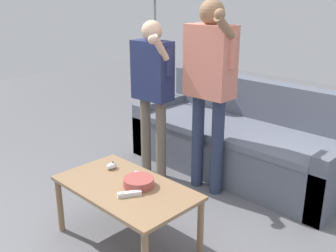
{
  "coord_description": "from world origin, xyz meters",
  "views": [
    {
      "loc": [
        1.84,
        -1.47,
        1.7
      ],
      "look_at": [
        -0.1,
        0.52,
        0.74
      ],
      "focal_mm": 41.94,
      "sensor_mm": 36.0,
      "label": 1
    }
  ],
  "objects_px": {
    "couch": "(240,141)",
    "snack_bowl": "(139,182)",
    "game_remote_wand_far": "(133,178)",
    "player_left": "(152,82)",
    "game_remote_wand_near": "(130,194)",
    "game_remote_nunchuk": "(112,166)",
    "coffee_table": "(126,193)",
    "player_center": "(210,76)"
  },
  "relations": [
    {
      "from": "player_left",
      "to": "game_remote_wand_far",
      "type": "xyz_separation_m",
      "value": [
        0.61,
        -0.78,
        -0.46
      ]
    },
    {
      "from": "game_remote_wand_far",
      "to": "coffee_table",
      "type": "bearing_deg",
      "value": -69.75
    },
    {
      "from": "couch",
      "to": "coffee_table",
      "type": "relative_size",
      "value": 2.14
    },
    {
      "from": "coffee_table",
      "to": "game_remote_wand_far",
      "type": "bearing_deg",
      "value": 110.25
    },
    {
      "from": "game_remote_wand_near",
      "to": "game_remote_wand_far",
      "type": "bearing_deg",
      "value": 134.32
    },
    {
      "from": "couch",
      "to": "game_remote_wand_far",
      "type": "bearing_deg",
      "value": -85.85
    },
    {
      "from": "snack_bowl",
      "to": "game_remote_wand_far",
      "type": "relative_size",
      "value": 1.27
    },
    {
      "from": "coffee_table",
      "to": "snack_bowl",
      "type": "distance_m",
      "value": 0.12
    },
    {
      "from": "player_left",
      "to": "game_remote_wand_near",
      "type": "bearing_deg",
      "value": -50.69
    },
    {
      "from": "couch",
      "to": "game_remote_wand_near",
      "type": "xyz_separation_m",
      "value": [
        0.27,
        -1.65,
        0.16
      ]
    },
    {
      "from": "couch",
      "to": "snack_bowl",
      "type": "relative_size",
      "value": 10.16
    },
    {
      "from": "snack_bowl",
      "to": "game_remote_wand_far",
      "type": "height_order",
      "value": "snack_bowl"
    },
    {
      "from": "coffee_table",
      "to": "game_remote_nunchuk",
      "type": "xyz_separation_m",
      "value": [
        -0.28,
        0.1,
        0.08
      ]
    },
    {
      "from": "game_remote_wand_near",
      "to": "game_remote_wand_far",
      "type": "height_order",
      "value": "same"
    },
    {
      "from": "snack_bowl",
      "to": "player_center",
      "type": "bearing_deg",
      "value": 100.75
    },
    {
      "from": "snack_bowl",
      "to": "game_remote_wand_far",
      "type": "distance_m",
      "value": 0.11
    },
    {
      "from": "player_center",
      "to": "game_remote_wand_near",
      "type": "relative_size",
      "value": 10.87
    },
    {
      "from": "coffee_table",
      "to": "game_remote_wand_near",
      "type": "xyz_separation_m",
      "value": [
        0.13,
        -0.07,
        0.07
      ]
    },
    {
      "from": "game_remote_wand_near",
      "to": "game_remote_wand_far",
      "type": "relative_size",
      "value": 0.92
    },
    {
      "from": "couch",
      "to": "player_center",
      "type": "xyz_separation_m",
      "value": [
        0.03,
        -0.55,
        0.74
      ]
    },
    {
      "from": "player_left",
      "to": "game_remote_wand_near",
      "type": "height_order",
      "value": "player_left"
    },
    {
      "from": "game_remote_nunchuk",
      "to": "player_center",
      "type": "relative_size",
      "value": 0.05
    },
    {
      "from": "game_remote_nunchuk",
      "to": "game_remote_wand_far",
      "type": "xyz_separation_m",
      "value": [
        0.25,
        -0.01,
        -0.01
      ]
    },
    {
      "from": "couch",
      "to": "snack_bowl",
      "type": "bearing_deg",
      "value": -82.09
    },
    {
      "from": "game_remote_nunchuk",
      "to": "couch",
      "type": "bearing_deg",
      "value": 84.54
    },
    {
      "from": "game_remote_nunchuk",
      "to": "player_center",
      "type": "xyz_separation_m",
      "value": [
        0.17,
        0.92,
        0.56
      ]
    },
    {
      "from": "game_remote_nunchuk",
      "to": "player_center",
      "type": "bearing_deg",
      "value": 79.62
    },
    {
      "from": "snack_bowl",
      "to": "player_left",
      "type": "bearing_deg",
      "value": 131.3
    },
    {
      "from": "player_left",
      "to": "game_remote_nunchuk",
      "type": "bearing_deg",
      "value": -64.68
    },
    {
      "from": "couch",
      "to": "player_center",
      "type": "height_order",
      "value": "player_center"
    },
    {
      "from": "coffee_table",
      "to": "player_left",
      "type": "height_order",
      "value": "player_left"
    },
    {
      "from": "coffee_table",
      "to": "snack_bowl",
      "type": "bearing_deg",
      "value": 41.96
    },
    {
      "from": "player_left",
      "to": "couch",
      "type": "bearing_deg",
      "value": 54.19
    },
    {
      "from": "couch",
      "to": "game_remote_wand_near",
      "type": "height_order",
      "value": "couch"
    },
    {
      "from": "player_center",
      "to": "game_remote_wand_near",
      "type": "height_order",
      "value": "player_center"
    },
    {
      "from": "couch",
      "to": "player_left",
      "type": "distance_m",
      "value": 1.06
    },
    {
      "from": "coffee_table",
      "to": "player_left",
      "type": "distance_m",
      "value": 1.21
    },
    {
      "from": "couch",
      "to": "game_remote_nunchuk",
      "type": "bearing_deg",
      "value": -95.46
    },
    {
      "from": "snack_bowl",
      "to": "player_center",
      "type": "height_order",
      "value": "player_center"
    },
    {
      "from": "game_remote_nunchuk",
      "to": "game_remote_wand_near",
      "type": "distance_m",
      "value": 0.45
    },
    {
      "from": "couch",
      "to": "coffee_table",
      "type": "distance_m",
      "value": 1.59
    },
    {
      "from": "player_center",
      "to": "game_remote_wand_near",
      "type": "distance_m",
      "value": 1.26
    }
  ]
}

